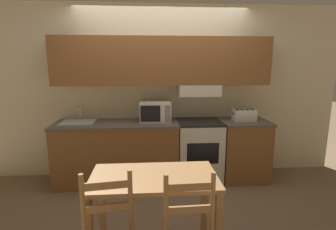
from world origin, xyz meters
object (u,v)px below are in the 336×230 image
Objects in this scene: toaster at (244,115)px; dining_table at (154,189)px; microwave at (155,111)px; stove_range at (199,150)px; sink_basin at (78,122)px.

dining_table is (-1.35, -1.51, -0.33)m from toaster.
microwave reaches higher than dining_table.
stove_range is 2.69× the size of toaster.
microwave is 1.30m from toaster.
dining_table is at bearing -131.68° from toaster.
stove_range is at bearing 65.54° from dining_table.
sink_basin reaches higher than stove_range.
sink_basin is (-1.72, -0.01, 0.46)m from stove_range.
sink_basin is at bearing -179.65° from stove_range.
microwave reaches higher than toaster.
dining_table is at bearing -55.94° from sink_basin.
stove_range is 2.02× the size of microwave.
microwave is at bearing 88.04° from dining_table.
toaster is at bearing -1.56° from stove_range.
sink_basin reaches higher than toaster.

